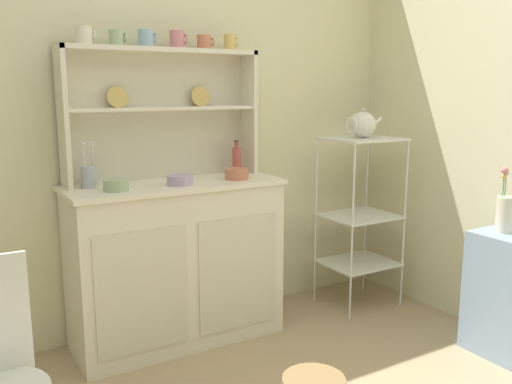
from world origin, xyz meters
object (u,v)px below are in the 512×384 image
hutch_shelf_unit (161,104)px  bowl_mixing_large (116,185)px  flower_vase (504,212)px  bakers_rack (360,205)px  porcelain_teapot (363,125)px  utensil_jar (89,176)px  hutch_cabinet (177,261)px  cup_cream_0 (84,35)px  jam_bottle (237,160)px

hutch_shelf_unit → bowl_mixing_large: size_ratio=8.73×
flower_vase → bakers_rack: bearing=103.8°
hutch_shelf_unit → flower_vase: 1.87m
porcelain_teapot → utensil_jar: bearing=173.1°
bakers_rack → utensil_jar: utensil_jar is taller
hutch_cabinet → hutch_shelf_unit: size_ratio=1.07×
cup_cream_0 → porcelain_teapot: cup_cream_0 is taller
bakers_rack → flower_vase: bakers_rack is taller
hutch_cabinet → bakers_rack: 1.21m
cup_cream_0 → bowl_mixing_large: bearing=-71.9°
bowl_mixing_large → hutch_shelf_unit: bearing=35.7°
utensil_jar → flower_vase: size_ratio=0.68×
bowl_mixing_large → porcelain_teapot: bearing=-1.6°
hutch_cabinet → flower_vase: 1.72m
hutch_shelf_unit → cup_cream_0: cup_cream_0 is taller
jam_bottle → utensil_jar: bearing=-179.4°
hutch_shelf_unit → utensil_jar: size_ratio=4.59×
hutch_shelf_unit → bakers_rack: size_ratio=0.99×
hutch_shelf_unit → bowl_mixing_large: bearing=-144.3°
hutch_cabinet → hutch_shelf_unit: (0.00, 0.16, 0.83)m
hutch_shelf_unit → cup_cream_0: size_ratio=11.15×
cup_cream_0 → flower_vase: 2.26m
bowl_mixing_large → porcelain_teapot: porcelain_teapot is taller
porcelain_teapot → hutch_cabinet: bearing=174.4°
bowl_mixing_large → jam_bottle: (0.75, 0.16, 0.05)m
hutch_shelf_unit → hutch_cabinet: bearing=-90.0°
hutch_cabinet → utensil_jar: 0.65m
hutch_cabinet → utensil_jar: bearing=169.5°
bowl_mixing_large → utensil_jar: 0.18m
cup_cream_0 → porcelain_teapot: (1.58, -0.24, -0.47)m
utensil_jar → flower_vase: bearing=-29.9°
bakers_rack → bowl_mixing_large: 1.54m
hutch_shelf_unit → bakers_rack: 1.37m
bakers_rack → hutch_cabinet: bearing=174.4°
hutch_cabinet → flower_vase: (1.39, -0.96, 0.30)m
bowl_mixing_large → porcelain_teapot: size_ratio=0.49×
bakers_rack → cup_cream_0: 1.87m
bakers_rack → jam_bottle: 0.85m
jam_bottle → utensil_jar: size_ratio=0.85×
cup_cream_0 → jam_bottle: cup_cream_0 is taller
cup_cream_0 → utensil_jar: cup_cream_0 is taller
hutch_cabinet → cup_cream_0: 1.23m
jam_bottle → flower_vase: (0.97, -1.05, -0.21)m
bakers_rack → jam_bottle: bearing=165.2°
bakers_rack → bowl_mixing_large: bearing=178.4°
bakers_rack → bowl_mixing_large: bakers_rack is taller
porcelain_teapot → cup_cream_0: bearing=171.4°
cup_cream_0 → bowl_mixing_large: 0.74m
utensil_jar → porcelain_teapot: 1.63m
porcelain_teapot → bakers_rack: bearing=-0.0°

